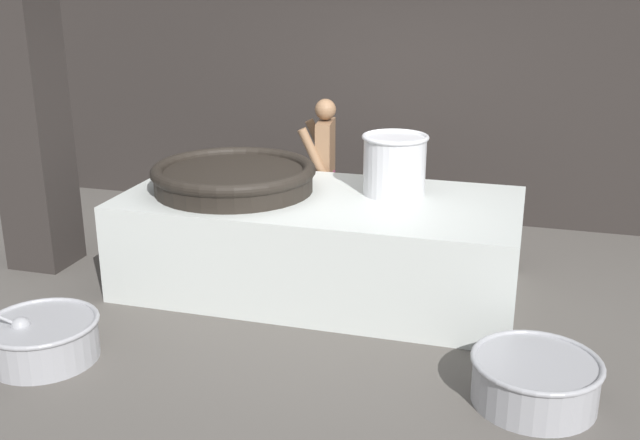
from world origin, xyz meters
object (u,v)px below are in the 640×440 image
(giant_wok_near, at_px, (234,176))
(cook, at_px, (324,167))
(stock_pot, at_px, (395,163))
(prep_bowl_meat, at_px, (535,378))
(prep_bowl_vegetables, at_px, (43,337))

(giant_wok_near, relative_size, cook, 0.96)
(stock_pot, bearing_deg, cook, 135.47)
(giant_wok_near, xyz_separation_m, cook, (0.51, 1.15, -0.17))
(prep_bowl_meat, bearing_deg, giant_wok_near, 152.30)
(stock_pot, xyz_separation_m, cook, (-0.87, 0.86, -0.31))
(prep_bowl_meat, bearing_deg, cook, 130.19)
(cook, distance_m, prep_bowl_meat, 3.39)
(giant_wok_near, xyz_separation_m, stock_pot, (1.38, 0.29, 0.14))
(giant_wok_near, xyz_separation_m, prep_bowl_vegetables, (-0.80, -1.78, -0.81))
(giant_wok_near, bearing_deg, prep_bowl_meat, -27.70)
(prep_bowl_vegetables, relative_size, prep_bowl_meat, 1.13)
(giant_wok_near, relative_size, prep_bowl_vegetables, 1.50)
(giant_wok_near, height_order, prep_bowl_meat, giant_wok_near)
(cook, bearing_deg, giant_wok_near, 58.30)
(cook, bearing_deg, stock_pot, 127.81)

